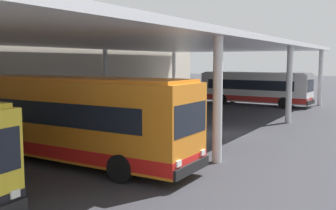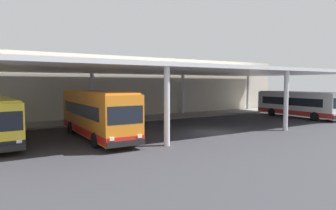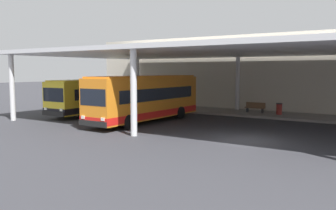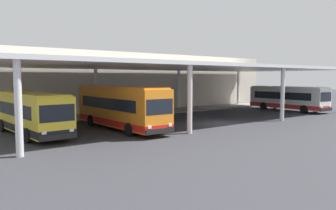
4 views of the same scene
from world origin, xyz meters
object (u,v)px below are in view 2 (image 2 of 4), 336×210
(bus_second_bay, at_px, (97,114))
(bench_waiting, at_px, (118,115))
(trash_bin, at_px, (137,114))
(bus_middle_bay, at_px, (298,104))

(bus_second_bay, xyz_separation_m, bench_waiting, (5.47, 9.06, -1.18))
(trash_bin, bearing_deg, bus_middle_bay, -26.36)
(bus_middle_bay, xyz_separation_m, bench_waiting, (-19.60, 8.80, -0.99))
(trash_bin, bearing_deg, bench_waiting, 175.14)
(bus_second_bay, relative_size, bench_waiting, 6.31)
(bus_second_bay, relative_size, bus_middle_bay, 1.07)
(bench_waiting, bearing_deg, trash_bin, -4.86)
(bench_waiting, distance_m, trash_bin, 2.22)
(bus_middle_bay, relative_size, trash_bin, 10.88)
(bus_second_bay, distance_m, trash_bin, 11.80)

